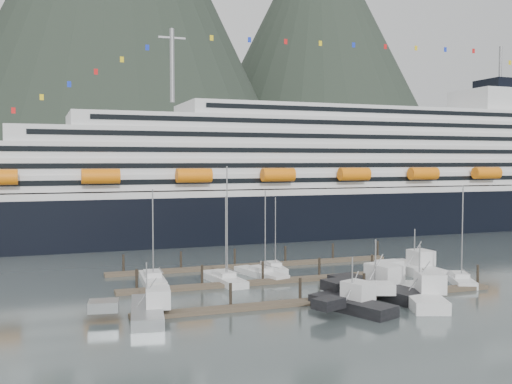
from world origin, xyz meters
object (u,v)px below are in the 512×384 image
at_px(sailboat_h, 460,280).
at_px(trawler_e, 413,268).
at_px(trawler_b, 351,304).
at_px(trawler_a, 146,310).
at_px(trawler_d, 418,295).
at_px(sailboat_c, 223,280).
at_px(sailboat_b, 224,279).
at_px(trawler_c, 374,287).
at_px(sailboat_f, 274,268).
at_px(sailboat_a, 153,280).
at_px(cruise_ship, 335,183).
at_px(sailboat_d, 261,274).

height_order(sailboat_h, trawler_e, sailboat_h).
bearing_deg(trawler_e, trawler_b, 129.44).
distance_m(trawler_a, trawler_d, 33.01).
bearing_deg(sailboat_c, trawler_b, -164.91).
relative_size(trawler_a, trawler_b, 1.13).
height_order(sailboat_b, trawler_b, sailboat_b).
xyz_separation_m(trawler_b, trawler_c, (7.24, 6.92, 0.09)).
bearing_deg(sailboat_f, sailboat_a, 104.65).
relative_size(sailboat_b, sailboat_c, 1.33).
bearing_deg(sailboat_c, sailboat_a, 63.50).
bearing_deg(trawler_d, sailboat_f, 39.69).
bearing_deg(sailboat_b, trawler_e, -103.51).
relative_size(cruise_ship, sailboat_d, 15.61).
height_order(sailboat_b, sailboat_f, sailboat_b).
distance_m(trawler_c, trawler_e, 16.30).
distance_m(sailboat_c, sailboat_h, 33.72).
bearing_deg(sailboat_d, sailboat_a, 71.23).
relative_size(sailboat_c, sailboat_d, 0.96).
distance_m(sailboat_d, trawler_b, 23.04).
relative_size(cruise_ship, sailboat_c, 16.30).
relative_size(sailboat_a, sailboat_f, 1.16).
relative_size(sailboat_d, trawler_a, 1.06).
height_order(trawler_c, trawler_e, trawler_c).
height_order(cruise_ship, trawler_a, cruise_ship).
distance_m(cruise_ship, sailboat_f, 55.59).
height_order(sailboat_c, trawler_e, sailboat_c).
height_order(sailboat_b, sailboat_c, sailboat_b).
bearing_deg(sailboat_b, sailboat_c, 57.56).
bearing_deg(sailboat_h, trawler_e, 38.98).
bearing_deg(sailboat_a, sailboat_h, -106.25).
xyz_separation_m(sailboat_a, trawler_e, (38.98, -6.91, 0.51)).
relative_size(sailboat_d, sailboat_f, 1.11).
height_order(cruise_ship, trawler_c, cruise_ship).
relative_size(sailboat_a, trawler_c, 0.88).
bearing_deg(trawler_c, trawler_d, -166.78).
bearing_deg(sailboat_a, trawler_b, -137.72).
bearing_deg(sailboat_h, sailboat_a, 94.57).
bearing_deg(sailboat_b, sailboat_d, -76.74).
xyz_separation_m(cruise_ship, sailboat_f, (-33.19, -43.05, -11.64)).
bearing_deg(sailboat_b, trawler_d, -142.11).
height_order(sailboat_b, trawler_d, sailboat_b).
xyz_separation_m(sailboat_c, trawler_c, (16.46, -13.78, 0.56)).
relative_size(sailboat_f, trawler_b, 1.07).
bearing_deg(trawler_a, trawler_b, -94.62).
relative_size(sailboat_c, sailboat_f, 1.07).
bearing_deg(sailboat_b, cruise_ship, -47.40).
height_order(cruise_ship, trawler_e, cruise_ship).
relative_size(cruise_ship, trawler_d, 15.35).
relative_size(sailboat_a, trawler_b, 1.25).
relative_size(sailboat_c, trawler_e, 1.09).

